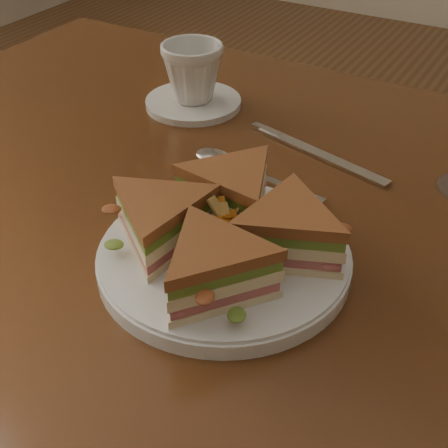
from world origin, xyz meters
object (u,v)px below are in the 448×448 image
sandwich_wedges (224,228)px  coffee_cup (192,72)px  saucer (193,102)px  plate (224,258)px  spoon (228,163)px  table (253,268)px  knife (311,151)px

sandwich_wedges → coffee_cup: bearing=127.2°
saucer → plate: bearing=-52.8°
saucer → spoon: bearing=-43.7°
table → coffee_cup: (-0.19, 0.17, 0.15)m
sandwich_wedges → knife: size_ratio=1.29×
table → plate: (0.03, -0.11, 0.11)m
table → sandwich_wedges: size_ratio=4.40×
coffee_cup → table: bearing=-66.1°
plate → table: bearing=102.3°
table → saucer: 0.28m
coffee_cup → saucer: bearing=0.0°
plate → knife: (-0.02, 0.25, -0.01)m
saucer → table: bearing=-41.9°
plate → sandwich_wedges: size_ratio=0.91×
coffee_cup → knife: bearing=-35.4°
spoon → saucer: bearing=144.3°
sandwich_wedges → knife: sandwich_wedges is taller
table → saucer: saucer is taller
table → saucer: (-0.19, 0.17, 0.10)m
table → sandwich_wedges: 0.19m
plate → sandwich_wedges: 0.04m
sandwich_wedges → saucer: 0.37m
plate → knife: plate is taller
table → saucer: bearing=138.1°
saucer → coffee_cup: coffee_cup is taller
spoon → saucer: (-0.13, 0.12, 0.00)m
saucer → coffee_cup: 0.05m
spoon → coffee_cup: coffee_cup is taller
plate → coffee_cup: coffee_cup is taller
sandwich_wedges → spoon: bearing=118.7°
sandwich_wedges → spoon: sandwich_wedges is taller
table → plate: size_ratio=4.82×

